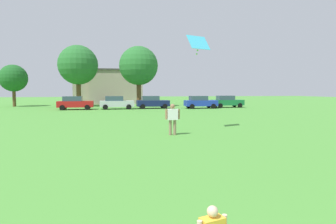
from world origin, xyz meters
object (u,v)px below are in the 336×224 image
adult_bystander (173,117)px  tree_center (78,65)px  parked_car_red_0 (75,103)px  parked_car_blue_3 (200,102)px  parked_car_navy_2 (152,102)px  kite (198,43)px  tree_far_right (139,66)px  tree_far_left (13,78)px  parked_car_silver_1 (116,102)px  parked_car_green_4 (227,101)px

adult_bystander → tree_center: (-7.88, 29.41, 5.16)m
adult_bystander → tree_center: size_ratio=0.18×
parked_car_red_0 → parked_car_blue_3: 16.18m
parked_car_navy_2 → tree_center: (-10.11, 6.97, 5.31)m
adult_bystander → kite: bearing=-137.3°
parked_car_red_0 → tree_far_right: 11.17m
parked_car_red_0 → tree_far_left: bearing=137.3°
parked_car_silver_1 → parked_car_navy_2: size_ratio=1.00×
parked_car_blue_3 → parked_car_silver_1: bearing=176.3°
adult_bystander → parked_car_green_4: adult_bystander is taller
adult_bystander → tree_far_left: bearing=-58.6°
parked_car_blue_3 → parked_car_green_4: bearing=15.0°
kite → tree_center: tree_center is taller
tree_center → tree_far_right: tree_center is taller
parked_car_green_4 → tree_center: size_ratio=0.47×
parked_car_silver_1 → tree_far_right: tree_far_right is taller
tree_far_right → tree_far_left: bearing=168.0°
kite → tree_far_right: size_ratio=0.17×
tree_far_left → tree_far_right: 18.71m
parked_car_blue_3 → tree_far_right: bearing=142.9°
parked_car_blue_3 → tree_far_right: size_ratio=0.48×
parked_car_blue_3 → tree_far_left: (-25.85, 9.65, 3.35)m
kite → parked_car_navy_2: (0.28, 20.77, -4.38)m
adult_bystander → tree_far_left: 35.62m
parked_car_red_0 → tree_center: (-0.28, 7.37, 5.31)m
parked_car_navy_2 → tree_far_left: 21.57m
parked_car_blue_3 → tree_center: tree_center is taller
parked_car_navy_2 → tree_far_left: bearing=156.4°
tree_far_left → parked_car_green_4: bearing=-15.7°
kite → parked_car_navy_2: bearing=89.2°
parked_car_navy_2 → tree_center: tree_center is taller
tree_far_left → tree_far_right: bearing=-12.0°
parked_car_red_0 → parked_car_navy_2: bearing=2.3°
tree_far_left → tree_center: size_ratio=0.68×
tree_far_right → parked_car_navy_2: bearing=-74.3°
parked_car_blue_3 → tree_far_right: 10.88m
parked_car_navy_2 → adult_bystander: bearing=-95.7°
adult_bystander → parked_car_red_0: adult_bystander is taller
parked_car_red_0 → tree_center: size_ratio=0.47×
parked_car_red_0 → parked_car_green_4: bearing=1.3°
parked_car_red_0 → parked_car_silver_1: 5.10m
parked_car_green_4 → tree_center: 22.57m
adult_bystander → parked_car_blue_3: adult_bystander is taller
tree_far_right → adult_bystander: bearing=-91.9°
parked_car_green_4 → tree_far_left: 31.57m
tree_far_left → tree_far_right: size_ratio=0.70×
parked_car_navy_2 → parked_car_green_4: 10.70m
parked_car_silver_1 → parked_car_green_4: same height
parked_car_silver_1 → parked_car_blue_3: size_ratio=1.00×
parked_car_silver_1 → tree_far_right: 7.99m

